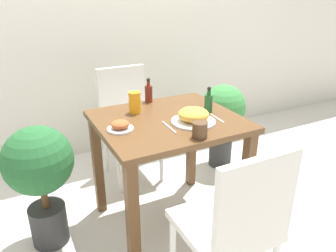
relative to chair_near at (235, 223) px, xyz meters
name	(u,v)px	position (x,y,z in m)	size (l,w,h in m)	color
ground_plane	(168,220)	(0.03, 0.73, -0.52)	(16.00, 16.00, 0.00)	beige
wall_back	(100,12)	(0.03, 2.01, 0.78)	(8.00, 0.05, 2.60)	beige
dining_table	(168,139)	(0.03, 0.73, 0.11)	(0.85, 0.76, 0.76)	brown
chair_near	(235,223)	(0.00, 0.00, 0.00)	(0.42, 0.42, 0.91)	silver
chair_far	(128,117)	(0.03, 1.46, 0.00)	(0.42, 0.42, 0.91)	silver
food_plate	(193,116)	(0.14, 0.60, 0.29)	(0.26, 0.26, 0.09)	white
side_plate	(120,126)	(-0.28, 0.69, 0.27)	(0.15, 0.15, 0.06)	white
drink_cup	(200,130)	(0.06, 0.41, 0.29)	(0.08, 0.08, 0.09)	#4C331E
juice_glass	(135,102)	(-0.11, 0.91, 0.31)	(0.07, 0.07, 0.14)	orange
sauce_bottle	(149,93)	(0.06, 1.07, 0.31)	(0.05, 0.05, 0.17)	maroon
condiment_bottle	(208,103)	(0.31, 0.70, 0.31)	(0.05, 0.05, 0.17)	#194C23
fork_utensil	(169,127)	(-0.03, 0.60, 0.25)	(0.02, 0.18, 0.00)	silver
spoon_utensil	(216,117)	(0.30, 0.60, 0.25)	(0.02, 0.18, 0.00)	silver
potted_plant_left	(40,172)	(-0.72, 0.89, -0.01)	(0.41, 0.41, 0.79)	#333333
potted_plant_right	(223,114)	(0.81, 1.21, -0.03)	(0.38, 0.38, 0.75)	#333333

